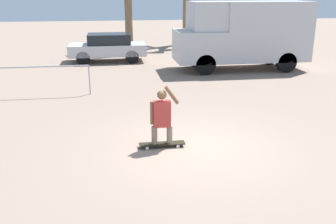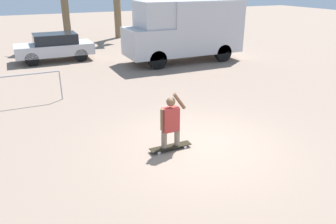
% 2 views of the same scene
% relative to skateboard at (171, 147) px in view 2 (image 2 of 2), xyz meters
% --- Properties ---
extents(ground_plane, '(80.00, 80.00, 0.00)m').
position_rel_skateboard_xyz_m(ground_plane, '(0.82, -0.10, -0.08)').
color(ground_plane, gray).
extents(skateboard, '(1.09, 0.24, 0.09)m').
position_rel_skateboard_xyz_m(skateboard, '(0.00, 0.00, 0.00)').
color(skateboard, black).
rests_on(skateboard, ground_plane).
extents(person_skateboarder, '(0.68, 0.22, 1.41)m').
position_rel_skateboard_xyz_m(person_skateboarder, '(-0.00, -0.00, 0.73)').
color(person_skateboarder, gray).
rests_on(person_skateboarder, skateboard).
extents(camper_van, '(6.09, 2.20, 3.10)m').
position_rel_skateboard_xyz_m(camper_van, '(5.01, 8.64, 1.62)').
color(camper_van, black).
rests_on(camper_van, ground_plane).
extents(parked_car_silver, '(3.94, 1.74, 1.43)m').
position_rel_skateboard_xyz_m(parked_car_silver, '(-1.26, 11.64, 0.69)').
color(parked_car_silver, black).
rests_on(parked_car_silver, ground_plane).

